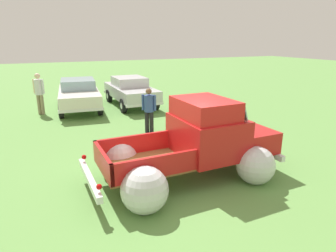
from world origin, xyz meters
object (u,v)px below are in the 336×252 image
at_px(vintage_pickup_truck, 197,146).
at_px(spectator_1, 39,91).
at_px(show_car_0, 79,93).
at_px(spectator_0, 149,108).
at_px(show_car_1, 130,90).

distance_m(vintage_pickup_truck, spectator_1, 8.92).
distance_m(show_car_0, spectator_1, 1.79).
bearing_deg(show_car_0, vintage_pickup_truck, 16.50).
xyz_separation_m(show_car_0, spectator_0, (1.76, -4.88, 0.14)).
height_order(vintage_pickup_truck, show_car_1, vintage_pickup_truck).
relative_size(show_car_0, spectator_1, 2.57).
height_order(show_car_0, spectator_0, spectator_0).
bearing_deg(vintage_pickup_truck, show_car_1, 82.91).
bearing_deg(spectator_1, show_car_1, 128.36).
relative_size(show_car_1, spectator_0, 2.62).
bearing_deg(spectator_1, show_car_0, 138.16).
relative_size(vintage_pickup_truck, spectator_0, 2.88).
xyz_separation_m(show_car_1, spectator_1, (-4.23, -0.13, 0.28)).
height_order(vintage_pickup_truck, spectator_1, vintage_pickup_truck).
bearing_deg(show_car_1, show_car_0, -95.76).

